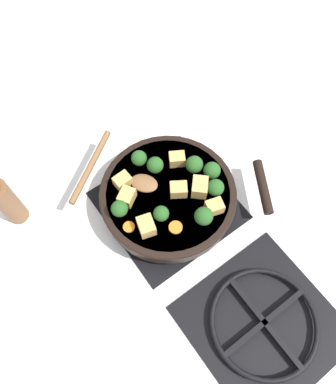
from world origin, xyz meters
name	(u,v)px	position (x,y,z in m)	size (l,w,h in m)	color
ground_plane	(168,205)	(0.00, 0.00, 0.00)	(2.40, 2.40, 0.00)	white
front_burner_grate	(168,204)	(0.00, 0.00, 0.01)	(0.31, 0.31, 0.03)	black
rear_burner_grate	(263,323)	(0.00, 0.36, 0.01)	(0.31, 0.31, 0.03)	black
skillet_pan	(169,196)	(0.00, 0.00, 0.06)	(0.41, 0.35, 0.05)	black
wooden_spoon	(115,174)	(0.08, -0.11, 0.09)	(0.21, 0.23, 0.02)	brown
tofu_cube_center_large	(123,181)	(0.08, -0.08, 0.09)	(0.04, 0.03, 0.03)	tan
tofu_cube_near_handle	(214,207)	(-0.06, 0.10, 0.09)	(0.04, 0.03, 0.03)	tan
tofu_cube_east_chunk	(127,197)	(0.09, -0.04, 0.09)	(0.04, 0.03, 0.03)	tan
tofu_cube_west_chunk	(179,190)	(-0.02, 0.02, 0.09)	(0.04, 0.03, 0.03)	tan
tofu_cube_back_piece	(177,159)	(-0.07, -0.05, 0.09)	(0.04, 0.03, 0.03)	tan
tofu_cube_front_piece	(146,226)	(0.10, 0.05, 0.10)	(0.04, 0.03, 0.03)	tan
tofu_cube_mid_small	(200,187)	(-0.06, 0.04, 0.10)	(0.05, 0.04, 0.04)	tan
broccoli_floret_near_spoon	(204,216)	(-0.02, 0.11, 0.11)	(0.04, 0.04, 0.05)	#709956
broccoli_floret_center_top	(212,171)	(-0.11, 0.03, 0.11)	(0.04, 0.04, 0.05)	#709956
broccoli_floret_east_rim	(139,158)	(0.01, -0.11, 0.10)	(0.04, 0.04, 0.05)	#709956
broccoli_floret_west_rim	(194,165)	(-0.09, -0.01, 0.11)	(0.04, 0.04, 0.05)	#709956
broccoli_floret_north_edge	(161,214)	(0.05, 0.05, 0.10)	(0.04, 0.04, 0.04)	#709956
broccoli_floret_south_cluster	(155,165)	(-0.01, -0.07, 0.10)	(0.04, 0.04, 0.05)	#709956
broccoli_floret_mid_floret	(120,209)	(0.12, -0.02, 0.10)	(0.04, 0.04, 0.05)	#709956
broccoli_floret_small_inner	(215,188)	(-0.09, 0.07, 0.10)	(0.04, 0.04, 0.05)	#709956
carrot_slice_orange_thin	(176,227)	(0.04, 0.08, 0.08)	(0.03, 0.03, 0.01)	orange
carrot_slice_near_center	(129,227)	(0.13, 0.02, 0.08)	(0.03, 0.03, 0.01)	orange
pepper_mill	(7,201)	(0.32, -0.20, 0.08)	(0.05, 0.05, 0.18)	brown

